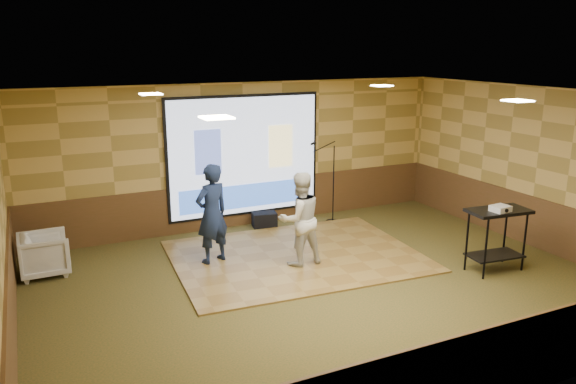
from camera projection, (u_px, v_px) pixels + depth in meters
name	position (u px, v px, depth m)	size (l,w,h in m)	color
ground	(324.00, 285.00, 8.99)	(9.00, 9.00, 0.00)	#2B3719
room_shell	(326.00, 157.00, 8.45)	(9.04, 7.04, 3.02)	tan
wainscot_back	(245.00, 203.00, 11.91)	(9.00, 0.04, 0.95)	#4D3719
wainscot_front	(487.00, 368.00, 5.82)	(9.00, 0.04, 0.95)	#4D3719
wainscot_left	(11.00, 313.00, 7.01)	(0.04, 7.00, 0.95)	#4D3719
wainscot_right	(530.00, 220.00, 10.72)	(0.04, 7.00, 0.95)	#4D3719
projector_screen	(245.00, 157.00, 11.62)	(3.32, 0.06, 2.52)	black
downlight_nw	(151.00, 94.00, 8.89)	(0.32, 0.32, 0.02)	#FFEDBF
downlight_ne	(382.00, 86.00, 10.72)	(0.32, 0.32, 0.02)	#FFEDBF
downlight_sw	(217.00, 118.00, 6.01)	(0.32, 0.32, 0.02)	#FFEDBF
downlight_se	(518.00, 101.00, 7.83)	(0.32, 0.32, 0.02)	#FFEDBF
dance_floor	(296.00, 256.00, 10.18)	(4.34, 3.30, 0.03)	olive
player_left	(212.00, 214.00, 9.66)	(0.64, 0.42, 1.75)	#152143
player_right	(300.00, 219.00, 9.58)	(0.79, 0.62, 1.63)	beige
av_table	(497.00, 227.00, 9.38)	(1.03, 0.54, 1.08)	black
projector	(500.00, 209.00, 9.19)	(0.29, 0.24, 0.10)	silver
mic_stand	(331.00, 200.00, 12.05)	(0.71, 0.29, 1.80)	black
banquet_chair	(44.00, 254.00, 9.32)	(0.76, 0.78, 0.71)	gray
duffel_bag	(264.00, 220.00, 11.82)	(0.50, 0.33, 0.31)	black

